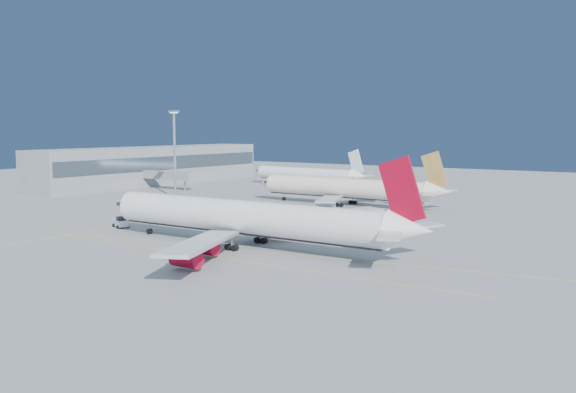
# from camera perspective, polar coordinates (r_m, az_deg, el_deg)

# --- Properties ---
(ground) EXTENTS (500.00, 500.00, 0.00)m
(ground) POSITION_cam_1_polar(r_m,az_deg,el_deg) (125.52, -2.74, -4.28)
(ground) COLOR slate
(ground) RESTS_ON ground
(terminal) EXTENTS (18.40, 110.00, 15.00)m
(terminal) POSITION_cam_1_polar(r_m,az_deg,el_deg) (263.95, -11.86, 2.72)
(terminal) COLOR gray
(terminal) RESTS_ON ground
(jet_bridge) EXTENTS (23.60, 3.60, 6.90)m
(jet_bridge) POSITION_cam_1_polar(r_m,az_deg,el_deg) (239.53, -10.42, 1.85)
(jet_bridge) COLOR gray
(jet_bridge) RESTS_ON ground
(taxiway_lines) EXTENTS (118.86, 140.00, 0.02)m
(taxiway_lines) POSITION_cam_1_polar(r_m,az_deg,el_deg) (139.40, -6.06, -3.26)
(taxiway_lines) COLOR yellow
(taxiway_lines) RESTS_ON ground
(airliner_virgin) EXTENTS (74.00, 66.67, 18.30)m
(airliner_virgin) POSITION_cam_1_polar(r_m,az_deg,el_deg) (121.90, -3.52, -1.97)
(airliner_virgin) COLOR white
(airliner_virgin) RESTS_ON ground
(airliner_etihad) EXTENTS (63.24, 58.57, 16.54)m
(airliner_etihad) POSITION_cam_1_polar(r_m,az_deg,el_deg) (187.67, 5.31, 0.72)
(airliner_etihad) COLOR beige
(airliner_etihad) RESTS_ON ground
(airliner_third) EXTENTS (55.32, 50.70, 14.84)m
(airliner_third) POSITION_cam_1_polar(r_m,az_deg,el_deg) (249.81, 1.67, 1.96)
(airliner_third) COLOR white
(airliner_third) RESTS_ON ground
(pushback_tug) EXTENTS (5.13, 4.22, 2.58)m
(pushback_tug) POSITION_cam_1_polar(r_m,az_deg,el_deg) (151.17, -14.63, -2.23)
(pushback_tug) COLOR white
(pushback_tug) RESTS_ON ground
(light_mast) EXTENTS (2.42, 2.42, 28.05)m
(light_mast) POSITION_cam_1_polar(r_m,az_deg,el_deg) (206.15, -10.06, 4.35)
(light_mast) COLOR gray
(light_mast) RESTS_ON ground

